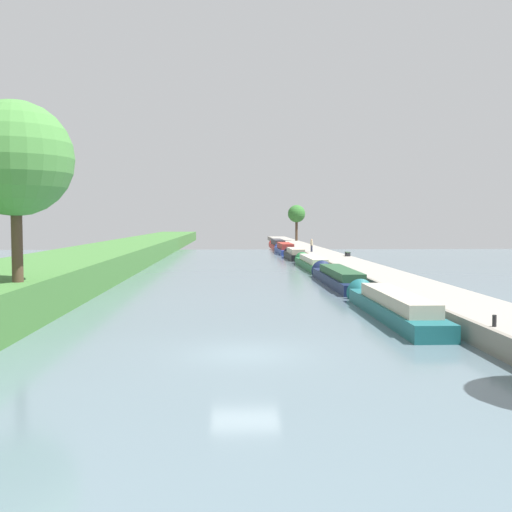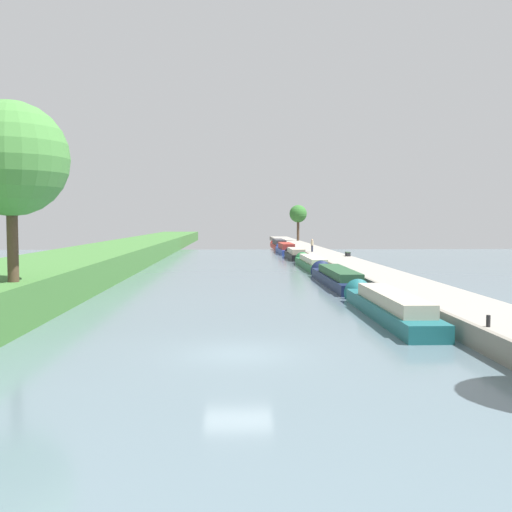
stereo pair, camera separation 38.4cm
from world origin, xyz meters
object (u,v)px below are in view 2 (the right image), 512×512
(mooring_bollard_near, at_px, (488,321))
(mooring_bollard_far, at_px, (284,241))
(narrowboat_green, at_px, (311,263))
(narrowboat_black, at_px, (295,254))
(narrowboat_blue, at_px, (285,249))
(park_bench, at_px, (348,253))
(narrowboat_navy, at_px, (336,277))
(person_walking, at_px, (312,245))
(narrowboat_teal, at_px, (386,305))
(narrowboat_red, at_px, (278,244))

(mooring_bollard_near, xyz_separation_m, mooring_bollard_far, (0.00, 91.96, 0.00))
(narrowboat_green, bearing_deg, narrowboat_black, 90.52)
(narrowboat_blue, height_order, park_bench, narrowboat_blue)
(narrowboat_green, bearing_deg, park_bench, 48.79)
(narrowboat_navy, distance_m, mooring_bollard_far, 68.33)
(person_walking, bearing_deg, narrowboat_blue, 100.06)
(narrowboat_green, xyz_separation_m, park_bench, (4.93, 5.63, 0.69))
(narrowboat_black, bearing_deg, mooring_bollard_far, 87.29)
(narrowboat_blue, bearing_deg, narrowboat_green, -89.54)
(narrowboat_blue, xyz_separation_m, park_bench, (5.15, -22.70, 0.58))
(narrowboat_green, bearing_deg, narrowboat_navy, -90.53)
(narrowboat_teal, relative_size, narrowboat_red, 0.82)
(narrowboat_teal, distance_m, narrowboat_green, 31.65)
(narrowboat_green, xyz_separation_m, mooring_bollard_near, (1.63, -39.61, 0.57))
(narrowboat_navy, distance_m, mooring_bollard_near, 23.72)
(narrowboat_black, bearing_deg, narrowboat_navy, -90.02)
(narrowboat_green, distance_m, narrowboat_red, 44.12)
(narrowboat_blue, xyz_separation_m, person_walking, (2.34, -13.16, 1.11))
(person_walking, bearing_deg, mooring_bollard_far, 90.74)
(narrowboat_black, relative_size, mooring_bollard_far, 24.92)
(narrowboat_black, distance_m, mooring_bollard_far, 37.38)
(narrowboat_green, distance_m, narrowboat_black, 15.02)
(narrowboat_navy, bearing_deg, mooring_bollard_far, 88.51)
(narrowboat_navy, xyz_separation_m, narrowboat_red, (0.05, 60.07, 0.12))
(narrowboat_teal, xyz_separation_m, narrowboat_blue, (0.01, 59.98, 0.06))
(narrowboat_teal, xyz_separation_m, narrowboat_green, (0.23, 31.65, -0.05))
(narrowboat_red, bearing_deg, narrowboat_green, -89.88)
(narrowboat_navy, xyz_separation_m, person_walking, (2.26, 31.12, 1.20))
(narrowboat_black, height_order, person_walking, person_walking)
(narrowboat_navy, height_order, narrowboat_black, narrowboat_black)
(mooring_bollard_near, bearing_deg, person_walking, 89.50)
(narrowboat_black, height_order, mooring_bollard_near, narrowboat_black)
(person_walking, distance_m, mooring_bollard_far, 37.19)
(person_walking, distance_m, park_bench, 9.96)
(narrowboat_green, height_order, narrowboat_blue, narrowboat_blue)
(narrowboat_blue, relative_size, person_walking, 8.58)
(narrowboat_blue, bearing_deg, narrowboat_black, -89.61)
(person_walking, xyz_separation_m, park_bench, (2.82, -9.54, -0.53))
(narrowboat_green, height_order, park_bench, park_bench)
(mooring_bollard_near, bearing_deg, narrowboat_red, 91.18)
(narrowboat_black, height_order, park_bench, narrowboat_black)
(narrowboat_red, bearing_deg, narrowboat_teal, -90.11)
(narrowboat_navy, distance_m, narrowboat_blue, 44.29)
(narrowboat_green, xyz_separation_m, narrowboat_red, (-0.09, 44.12, 0.14))
(narrowboat_blue, distance_m, park_bench, 23.29)
(narrowboat_teal, distance_m, narrowboat_blue, 59.98)
(narrowboat_navy, distance_m, narrowboat_green, 15.96)
(narrowboat_red, height_order, park_bench, narrowboat_red)
(narrowboat_navy, height_order, mooring_bollard_far, mooring_bollard_far)
(narrowboat_teal, bearing_deg, narrowboat_blue, 89.99)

